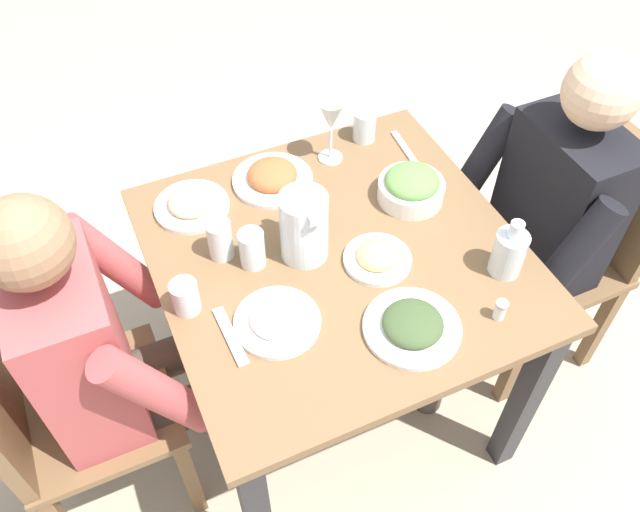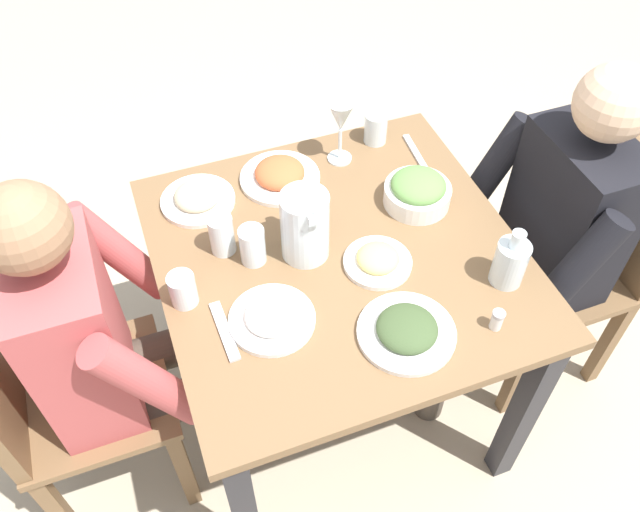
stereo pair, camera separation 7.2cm
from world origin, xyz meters
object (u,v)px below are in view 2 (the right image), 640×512
Objects in this scene: water_glass_far_right at (252,245)px; wine_glass at (341,119)px; chair_near at (580,254)px; chair_far at (54,396)px; water_pitcher at (305,225)px; salt_shaker at (497,320)px; plate_yoghurt at (272,317)px; plate_fries at (378,260)px; dining_table at (338,284)px; water_glass_by_pitcher at (222,235)px; water_glass_far_left at (376,128)px; oil_carafe at (509,264)px; plate_dolmas at (407,330)px; plate_rice_curry at (280,175)px; salad_bowl at (418,191)px; diner_near at (534,239)px; plate_beans at (197,198)px; diner_far at (122,340)px; water_glass_center at (183,289)px.

wine_glass is (0.28, -0.34, 0.09)m from water_glass_far_right.
chair_near is 1.00× the size of chair_far.
salt_shaker is (-0.37, -0.33, -0.07)m from water_pitcher.
plate_yoghurt is 0.20m from water_glass_far_right.
plate_fries is at bearing -113.53° from water_glass_far_right.
dining_table is 0.34m from water_glass_by_pitcher.
chair_far is (0.06, 1.55, 0.00)m from chair_near.
water_glass_far_left reaches higher than salt_shaker.
oil_carafe is 0.15m from salt_shaker.
plate_dolmas is 0.31m from plate_yoghurt.
dining_table is at bearing -105.02° from water_glass_far_right.
water_glass_far_right is (0.11, 0.98, 0.30)m from chair_near.
wine_glass is at bearing -8.21° from plate_fries.
plate_rice_curry reaches higher than plate_fries.
chair_far is (0.01, 0.77, -0.13)m from dining_table.
salad_bowl is at bearing -84.98° from chair_far.
dining_table is at bearing 48.44° from plate_fries.
chair_near is 4.89× the size of salad_bowl.
plate_rice_curry is (0.31, -0.72, 0.27)m from chair_far.
plate_dolmas is 1.33× the size of plate_fries.
water_glass_far_right reaches higher than water_glass_far_left.
diner_near reaches higher than salad_bowl.
chair_near is at bearing -90.00° from diner_near.
plate_rice_curry is 2.05× the size of water_glass_by_pitcher.
water_pitcher is 0.29m from plate_rice_curry.
plate_fries is 0.85× the size of plate_yoghurt.
plate_beans is at bearing 6.46° from water_glass_by_pitcher.
diner_far is 5.98× the size of wine_glass.
wine_glass is (0.39, 0.64, 0.39)m from chair_near.
plate_dolmas is 0.31m from oil_carafe.
plate_rice_curry is 2.38× the size of water_glass_far_left.
water_glass_far_right reaches higher than salt_shaker.
plate_beans is 0.99× the size of plate_yoghurt.
chair_near reaches higher than water_glass_by_pitcher.
chair_far is 1.19m from oil_carafe.
dining_table is 0.35m from plate_rice_curry.
plate_dolmas reaches higher than dining_table.
plate_rice_curry is at bearing 25.44° from salt_shaker.
plate_yoghurt is 0.22m from water_glass_center.
wine_glass is (0.03, -0.43, 0.12)m from plate_beans.
wine_glass is 3.63× the size of salt_shaker.
chair_far is 0.48m from water_glass_center.
plate_beans is at bearing 67.27° from diner_near.
plate_rice_curry is 0.30m from water_glass_far_right.
plate_rice_curry is (0.01, -0.24, 0.00)m from plate_beans.
water_pitcher reaches higher than plate_beans.
chair_far is 16.25× the size of salt_shaker.
water_glass_by_pitcher reaches higher than plate_rice_curry.
salad_bowl is at bearing -63.73° from plate_yoghurt.
chair_far is 0.25m from diner_far.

